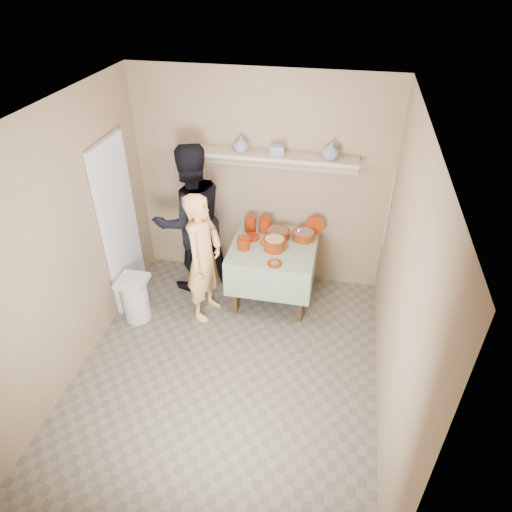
% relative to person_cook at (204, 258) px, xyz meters
% --- Properties ---
extents(ground, '(3.50, 3.50, 0.00)m').
position_rel_person_cook_xyz_m(ground, '(0.46, -0.84, -0.78)').
color(ground, '#6D6655').
rests_on(ground, ground).
extents(tile_panel, '(0.06, 0.70, 2.00)m').
position_rel_person_cook_xyz_m(tile_panel, '(-1.00, 0.11, 0.22)').
color(tile_panel, silver).
rests_on(tile_panel, ground).
extents(plate_stack_a, '(0.14, 0.14, 0.19)m').
position_rel_person_cook_xyz_m(plate_stack_a, '(0.37, 0.69, 0.08)').
color(plate_stack_a, maroon).
rests_on(plate_stack_a, serving_table).
extents(plate_stack_b, '(0.15, 0.15, 0.18)m').
position_rel_person_cook_xyz_m(plate_stack_b, '(0.55, 0.72, 0.08)').
color(plate_stack_b, maroon).
rests_on(plate_stack_b, serving_table).
extents(bowl_stack, '(0.15, 0.15, 0.15)m').
position_rel_person_cook_xyz_m(bowl_stack, '(0.38, 0.30, 0.06)').
color(bowl_stack, maroon).
rests_on(bowl_stack, serving_table).
extents(empty_bowl, '(0.16, 0.16, 0.05)m').
position_rel_person_cook_xyz_m(empty_bowl, '(0.44, 0.52, 0.01)').
color(empty_bowl, maroon).
rests_on(empty_bowl, serving_table).
extents(propped_lid, '(0.24, 0.05, 0.24)m').
position_rel_person_cook_xyz_m(propped_lid, '(1.14, 0.77, 0.10)').
color(propped_lid, maroon).
rests_on(propped_lid, serving_table).
extents(vase_right, '(0.23, 0.23, 0.19)m').
position_rel_person_cook_xyz_m(vase_right, '(1.24, 0.77, 1.04)').
color(vase_right, navy).
rests_on(vase_right, wall_shelf).
extents(vase_left, '(0.23, 0.23, 0.18)m').
position_rel_person_cook_xyz_m(vase_left, '(0.26, 0.79, 1.03)').
color(vase_left, navy).
rests_on(vase_left, wall_shelf).
extents(ceramic_box, '(0.16, 0.13, 0.11)m').
position_rel_person_cook_xyz_m(ceramic_box, '(0.66, 0.77, 1.00)').
color(ceramic_box, navy).
rests_on(ceramic_box, wall_shelf).
extents(person_cook, '(0.47, 0.63, 1.55)m').
position_rel_person_cook_xyz_m(person_cook, '(0.00, 0.00, 0.00)').
color(person_cook, '#F4B169').
rests_on(person_cook, ground).
extents(person_helper, '(1.15, 1.12, 1.87)m').
position_rel_person_cook_xyz_m(person_helper, '(-0.30, 0.52, 0.16)').
color(person_helper, black).
rests_on(person_helper, ground).
extents(room_shell, '(3.04, 3.54, 2.62)m').
position_rel_person_cook_xyz_m(room_shell, '(0.46, -0.84, 0.83)').
color(room_shell, '#987E5D').
rests_on(room_shell, ground).
extents(serving_table, '(0.97, 0.97, 0.76)m').
position_rel_person_cook_xyz_m(serving_table, '(0.71, 0.44, -0.13)').
color(serving_table, '#4C2D16').
rests_on(serving_table, ground).
extents(cazuela_meat_a, '(0.30, 0.30, 0.10)m').
position_rel_person_cook_xyz_m(cazuela_meat_a, '(0.72, 0.61, 0.04)').
color(cazuela_meat_a, '#62200B').
rests_on(cazuela_meat_a, serving_table).
extents(cazuela_meat_b, '(0.28, 0.28, 0.10)m').
position_rel_person_cook_xyz_m(cazuela_meat_b, '(1.03, 0.63, 0.04)').
color(cazuela_meat_b, '#62200B').
rests_on(cazuela_meat_b, serving_table).
extents(ladle, '(0.08, 0.26, 0.19)m').
position_rel_person_cook_xyz_m(ladle, '(0.97, 0.63, 0.10)').
color(ladle, silver).
rests_on(ladle, cazuela_meat_b).
extents(cazuela_rice, '(0.33, 0.25, 0.14)m').
position_rel_person_cook_xyz_m(cazuela_rice, '(0.73, 0.35, 0.07)').
color(cazuela_rice, '#62200B').
rests_on(cazuela_rice, serving_table).
extents(front_plate, '(0.16, 0.16, 0.03)m').
position_rel_person_cook_xyz_m(front_plate, '(0.78, 0.06, -0.00)').
color(front_plate, maroon).
rests_on(front_plate, serving_table).
extents(wall_shelf, '(1.80, 0.25, 0.21)m').
position_rel_person_cook_xyz_m(wall_shelf, '(0.66, 0.81, 0.90)').
color(wall_shelf, '#BEA98D').
rests_on(wall_shelf, room_shell).
extents(trash_bin, '(0.32, 0.32, 0.56)m').
position_rel_person_cook_xyz_m(trash_bin, '(-0.77, -0.25, -0.49)').
color(trash_bin, silver).
rests_on(trash_bin, ground).
extents(electrical_cord, '(0.01, 0.05, 0.90)m').
position_rel_person_cook_xyz_m(electrical_cord, '(1.93, 0.64, 0.47)').
color(electrical_cord, silver).
rests_on(electrical_cord, wall_shelf).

